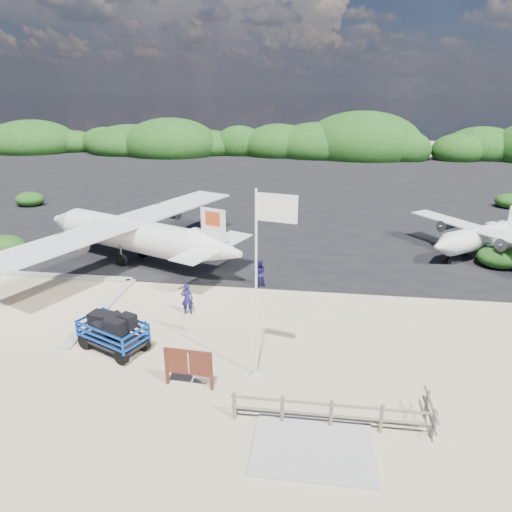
{
  "coord_description": "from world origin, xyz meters",
  "views": [
    {
      "loc": [
        5.26,
        -16.59,
        9.86
      ],
      "look_at": [
        2.39,
        4.49,
        2.01
      ],
      "focal_mm": 32.0,
      "sensor_mm": 36.0,
      "label": 1
    }
  ],
  "objects": [
    {
      "name": "vegetation_band",
      "position": [
        0.0,
        55.0,
        0.0
      ],
      "size": [
        124.0,
        8.0,
        4.4
      ],
      "primitive_type": null,
      "color": "#B2B2B2",
      "rests_on": "ground"
    },
    {
      "name": "lagoon",
      "position": [
        -9.0,
        1.5,
        0.0
      ],
      "size": [
        9.0,
        7.0,
        0.4
      ],
      "primitive_type": null,
      "color": "#B2B2B2",
      "rests_on": "ground"
    },
    {
      "name": "crew_b",
      "position": [
        2.46,
        5.33,
        0.74
      ],
      "size": [
        0.81,
        0.69,
        1.49
      ],
      "primitive_type": "imported",
      "rotation": [
        0.0,
        0.0,
        3.33
      ],
      "color": "#1A1654",
      "rests_on": "ground"
    },
    {
      "name": "aircraft_small",
      "position": [
        -10.03,
        28.88,
        0.0
      ],
      "size": [
        11.0,
        11.0,
        2.84
      ],
      "primitive_type": null,
      "rotation": [
        0.0,
        0.0,
        3.77
      ],
      "color": "#B2B2B2",
      "rests_on": "ground"
    },
    {
      "name": "fence",
      "position": [
        6.0,
        -5.0,
        0.0
      ],
      "size": [
        6.4,
        2.0,
        1.1
      ],
      "primitive_type": null,
      "color": "#B2B2B2",
      "rests_on": "ground"
    },
    {
      "name": "baggage_cart",
      "position": [
        -2.5,
        -1.62,
        0.0
      ],
      "size": [
        3.35,
        2.73,
        1.46
      ],
      "primitive_type": null,
      "rotation": [
        0.0,
        0.0,
        -0.43
      ],
      "color": "#0B39A6",
      "rests_on": "ground"
    },
    {
      "name": "signboard",
      "position": [
        1.13,
        -3.58,
        0.0
      ],
      "size": [
        1.85,
        0.3,
        1.52
      ],
      "primitive_type": null,
      "rotation": [
        0.0,
        0.0,
        -0.07
      ],
      "color": "#5E281A",
      "rests_on": "ground"
    },
    {
      "name": "walkway_pad",
      "position": [
        5.5,
        -6.0,
        0.0
      ],
      "size": [
        3.5,
        2.5,
        0.1
      ],
      "primitive_type": null,
      "color": "#B2B2B2",
      "rests_on": "ground"
    },
    {
      "name": "crew_a",
      "position": [
        -0.43,
        1.77,
        0.76
      ],
      "size": [
        0.61,
        0.47,
        1.51
      ],
      "primitive_type": "imported",
      "rotation": [
        0.0,
        0.0,
        3.34
      ],
      "color": "#1A1654",
      "rests_on": "ground"
    },
    {
      "name": "ground",
      "position": [
        0.0,
        0.0,
        0.0
      ],
      "size": [
        160.0,
        160.0,
        0.0
      ],
      "primitive_type": "plane",
      "color": "beige"
    },
    {
      "name": "asphalt_apron",
      "position": [
        0.0,
        30.0,
        0.0
      ],
      "size": [
        90.0,
        50.0,
        0.04
      ],
      "primitive_type": null,
      "color": "#B2B2B2",
      "rests_on": "ground"
    },
    {
      "name": "aircraft_large",
      "position": [
        17.15,
        18.01,
        0.0
      ],
      "size": [
        22.51,
        22.51,
        5.17
      ],
      "primitive_type": null,
      "rotation": [
        0.0,
        0.0,
        2.75
      ],
      "color": "#B2B2B2",
      "rests_on": "ground"
    },
    {
      "name": "flagpole",
      "position": [
        3.35,
        -2.54,
        0.0
      ],
      "size": [
        1.47,
        0.87,
        6.9
      ],
      "primitive_type": null,
      "rotation": [
        0.0,
        0.0,
        -0.23
      ],
      "color": "white",
      "rests_on": "ground"
    }
  ]
}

